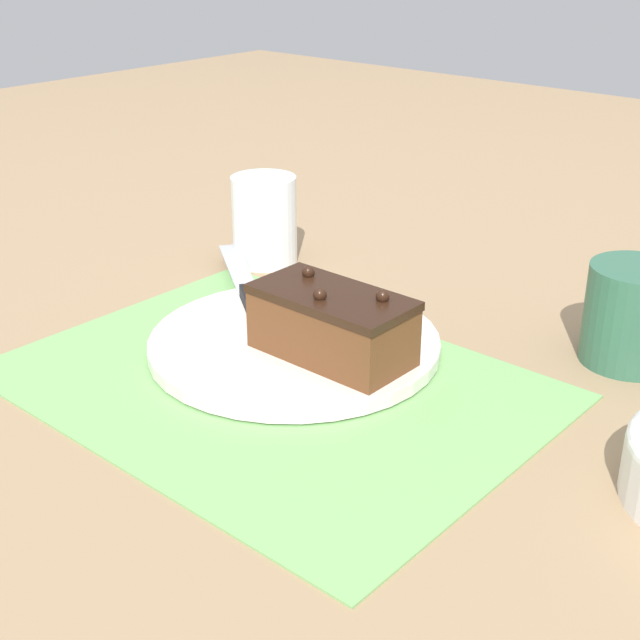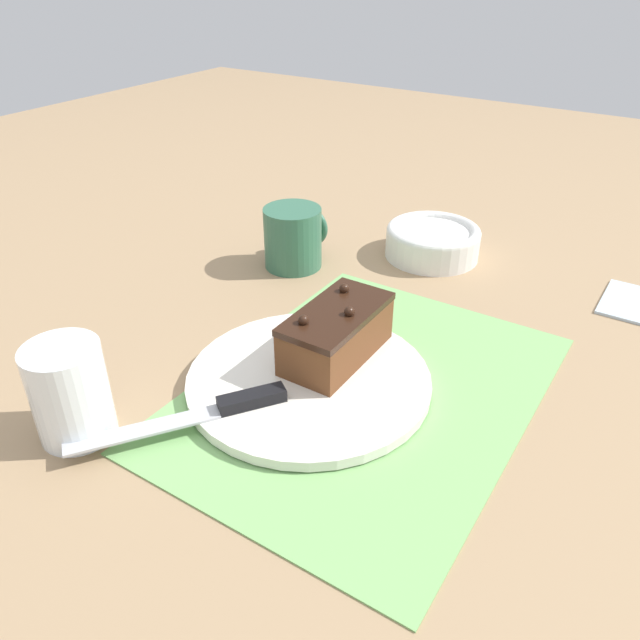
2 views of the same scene
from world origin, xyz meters
The scene contains 9 objects.
ground_plane centered at (0.00, 0.00, 0.00)m, with size 3.00×3.00×0.00m, color #9E7F5B.
placemat_woven centered at (0.00, 0.00, 0.00)m, with size 0.46×0.34×0.00m, color #7AB266.
cake_plate centered at (-0.03, 0.06, 0.01)m, with size 0.27×0.27×0.01m.
chocolate_cake centered at (0.02, 0.05, 0.05)m, with size 0.15×0.07×0.07m.
serving_knife centered at (-0.13, 0.10, 0.02)m, with size 0.20×0.15×0.01m.
drinking_glass centered at (-0.22, 0.21, 0.05)m, with size 0.08×0.08×0.10m.
small_bowl centered at (0.36, 0.08, 0.03)m, with size 0.15×0.15×0.05m.
coffee_mug centered at (0.22, 0.25, 0.05)m, with size 0.10×0.09×0.09m.
folded_napkin centered at (0.37, -0.22, 0.00)m, with size 0.11×0.09×0.01m, color silver.
Camera 2 is at (-0.49, -0.26, 0.43)m, focal length 35.00 mm.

